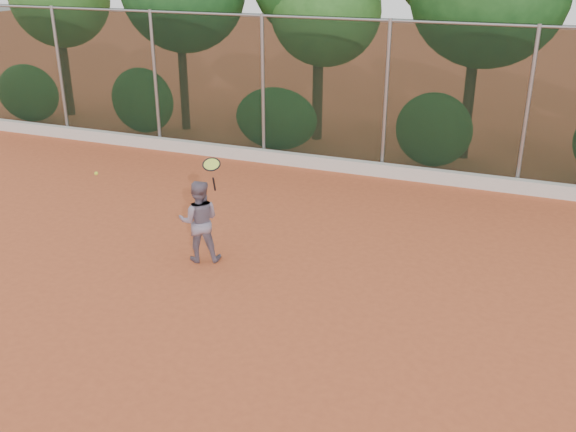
% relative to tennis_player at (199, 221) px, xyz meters
% --- Properties ---
extents(ground, '(80.00, 80.00, 0.00)m').
position_rel_tennis_player_xyz_m(ground, '(1.77, -1.47, -0.70)').
color(ground, '#BD532C').
rests_on(ground, ground).
extents(concrete_curb, '(24.00, 0.20, 0.30)m').
position_rel_tennis_player_xyz_m(concrete_curb, '(1.77, 5.35, -0.55)').
color(concrete_curb, silver).
rests_on(concrete_curb, ground).
extents(tennis_player, '(0.84, 0.76, 1.41)m').
position_rel_tennis_player_xyz_m(tennis_player, '(0.00, 0.00, 0.00)').
color(tennis_player, slate).
rests_on(tennis_player, ground).
extents(chainlink_fence, '(24.09, 0.09, 3.50)m').
position_rel_tennis_player_xyz_m(chainlink_fence, '(1.77, 5.53, 1.15)').
color(chainlink_fence, black).
rests_on(chainlink_fence, ground).
extents(tennis_racket, '(0.36, 0.34, 0.57)m').
position_rel_tennis_player_xyz_m(tennis_racket, '(0.31, -0.05, 1.00)').
color(tennis_racket, black).
rests_on(tennis_racket, ground).
extents(tennis_ball_in_flight, '(0.06, 0.06, 0.06)m').
position_rel_tennis_player_xyz_m(tennis_ball_in_flight, '(-1.72, -0.32, 0.72)').
color(tennis_ball_in_flight, '#CADC32').
rests_on(tennis_ball_in_flight, ground).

